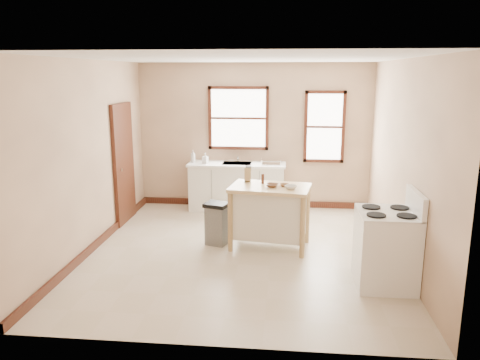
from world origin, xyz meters
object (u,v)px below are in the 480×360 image
Objects in this scene: dish_rack at (271,162)px; bowl_a at (272,185)px; soap_bottle_a at (193,156)px; pepper_grinder at (263,179)px; kitchen_island at (270,217)px; bowl_c at (291,187)px; trash_bin at (217,224)px; knife_block at (248,175)px; gas_stove at (386,238)px; soap_bottle_b at (205,158)px; bowl_b at (284,185)px.

bowl_a is (0.08, -1.93, 0.01)m from dish_rack.
soap_bottle_a is 1.61× the size of pepper_grinder.
bowl_a is at bearing -46.64° from kitchen_island.
soap_bottle_a is at bearing 128.61° from bowl_a.
trash_bin is (-1.12, 0.18, -0.65)m from bowl_c.
pepper_grinder is 0.23× the size of trash_bin.
knife_block is at bearing 141.83° from bowl_a.
gas_stove is at bearing -37.49° from bowl_a.
kitchen_island is 7.79× the size of pepper_grinder.
bowl_c reaches higher than kitchen_island.
soap_bottle_b reaches higher than trash_bin.
soap_bottle_a is at bearing 134.42° from gas_stove.
dish_rack is at bearing 116.64° from gas_stove.
pepper_grinder is at bearing -29.85° from knife_block.
kitchen_island is 0.59m from pepper_grinder.
bowl_c reaches higher than trash_bin.
pepper_grinder is at bearing 135.77° from kitchen_island.
pepper_grinder is (1.18, -1.70, 0.01)m from soap_bottle_b.
trash_bin is at bearing -158.66° from knife_block.
bowl_a is at bearing 158.80° from bowl_c.
dish_rack is 0.54× the size of trash_bin.
soap_bottle_b is at bearing 133.25° from kitchen_island.
soap_bottle_a is 2.29m from pepper_grinder.
gas_stove is at bearing -84.38° from dish_rack.
pepper_grinder is 1.00× the size of bowl_b.
gas_stove is at bearing -40.54° from bowl_c.
gas_stove reaches higher than knife_block.
knife_block reaches higher than bowl_a.
bowl_b is 0.12× the size of gas_stove.
soap_bottle_a reaches higher than soap_bottle_b.
soap_bottle_b is at bearing -34.34° from soap_bottle_a.
trash_bin is (-1.03, 0.02, -0.64)m from bowl_b.
dish_rack reaches higher than kitchen_island.
bowl_c is at bearing 139.46° from gas_stove.
gas_stove reaches higher than dish_rack.
soap_bottle_a is 1.61× the size of bowl_b.
dish_rack is 1.81× the size of knife_block.
bowl_c reaches higher than bowl_b.
soap_bottle_b is (0.25, -0.08, -0.02)m from soap_bottle_a.
bowl_b is at bearing 137.43° from gas_stove.
soap_bottle_b is 2.39m from bowl_b.
bowl_a is 1.87m from gas_stove.
soap_bottle_b is 0.30× the size of trash_bin.
gas_stove is (1.48, -1.16, 0.13)m from kitchen_island.
kitchen_island is 7.78× the size of bowl_b.
kitchen_island is at bearing -109.63° from dish_rack.
soap_bottle_a reaches higher than pepper_grinder.
bowl_b is at bearing 11.41° from kitchen_island.
knife_block is 1.33× the size of pepper_grinder.
knife_block is 0.79m from bowl_c.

